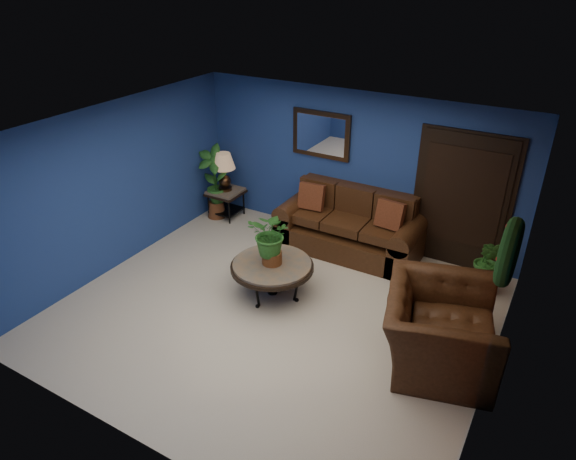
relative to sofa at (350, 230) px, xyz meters
The scene contains 18 objects.
floor 2.12m from the sofa, 94.64° to the right, with size 5.50×5.50×0.00m, color beige.
wall_back 1.01m from the sofa, 112.30° to the left, with size 5.50×0.04×2.50m, color navy.
wall_left 3.70m from the sofa, 144.44° to the right, with size 0.04×5.00×2.50m, color navy.
wall_right_brick 3.44m from the sofa, 38.96° to the right, with size 0.04×5.00×2.50m, color brown.
ceiling 3.01m from the sofa, 94.64° to the right, with size 5.50×5.00×0.02m, color white.
crown_molding 3.90m from the sofa, 39.29° to the right, with size 0.03×5.00×0.14m, color white.
wall_mirror 1.62m from the sofa, 154.13° to the left, with size 1.02×0.06×0.77m, color #402816.
closet_door 1.77m from the sofa, 13.63° to the left, with size 1.44×0.06×2.18m, color black.
wreath 3.51m from the sofa, 38.94° to the right, with size 0.72×0.72×0.16m, color black.
sofa is the anchor object (origin of this frame).
coffee_table 1.79m from the sofa, 103.84° to the right, with size 1.17×1.17×0.50m.
end_table 2.47m from the sofa, behind, with size 0.58×0.58×0.53m.
table_lamp 2.55m from the sofa, behind, with size 0.41×0.41×0.67m.
side_chair 0.25m from the sofa, ahead, with size 0.43×0.43×0.90m.
armchair 2.78m from the sofa, 44.56° to the right, with size 1.43×1.25×0.93m, color #432413.
coffee_plant 1.88m from the sofa, 103.84° to the right, with size 0.62×0.54×0.79m.
floor_plant 2.19m from the sofa, ahead, with size 0.48×0.44×0.88m.
tall_plant 2.65m from the sofa, behind, with size 0.67×0.53×1.36m.
Camera 1 is at (2.99, -4.80, 4.26)m, focal length 32.00 mm.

